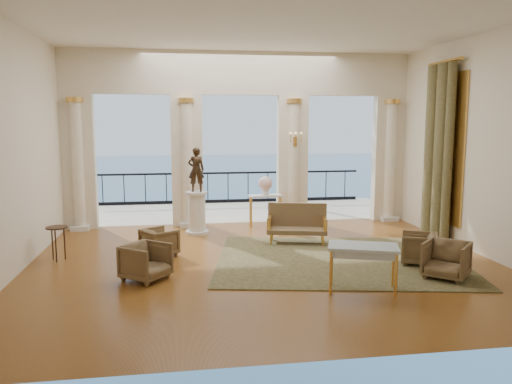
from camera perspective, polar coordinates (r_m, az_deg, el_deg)
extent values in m
plane|color=#4E260E|center=(9.75, 0.99, -8.17)|extent=(9.00, 9.00, 0.00)
plane|color=#F6E9CF|center=(5.47, 8.06, 2.94)|extent=(9.00, 0.00, 9.00)
plane|color=#F6E9CF|center=(9.69, -26.32, 4.41)|extent=(0.00, 8.00, 8.00)
plane|color=#F6E9CF|center=(11.05, 24.78, 4.87)|extent=(0.00, 8.00, 8.00)
plane|color=white|center=(9.52, 1.06, 18.81)|extent=(9.00, 9.00, 0.00)
cube|color=white|center=(13.22, -1.83, 13.40)|extent=(9.00, 0.30, 1.10)
cube|color=white|center=(13.36, -19.56, 3.22)|extent=(0.80, 0.30, 3.40)
cylinder|color=white|center=(13.19, -19.69, 2.72)|extent=(0.28, 0.28, 3.20)
cylinder|color=gold|center=(13.15, -20.04, 9.89)|extent=(0.40, 0.40, 0.12)
cube|color=silver|center=(13.41, -19.37, -3.84)|extent=(0.45, 0.45, 0.12)
cube|color=white|center=(13.11, -7.88, 3.53)|extent=(0.80, 0.30, 3.40)
cylinder|color=white|center=(12.94, -7.86, 3.02)|extent=(0.28, 0.28, 3.20)
cylinder|color=gold|center=(12.90, -8.01, 10.34)|extent=(0.40, 0.40, 0.12)
cube|color=silver|center=(13.17, -7.73, -3.66)|extent=(0.45, 0.45, 0.12)
cube|color=white|center=(13.44, 4.16, 3.70)|extent=(0.80, 0.30, 3.40)
cylinder|color=white|center=(13.28, 4.32, 3.20)|extent=(0.28, 0.28, 3.20)
cylinder|color=gold|center=(13.24, 4.40, 10.34)|extent=(0.40, 0.40, 0.12)
cube|color=silver|center=(13.50, 4.25, -3.32)|extent=(0.45, 0.45, 0.12)
cube|color=white|center=(14.29, 14.80, 3.71)|extent=(0.80, 0.30, 3.40)
cylinder|color=white|center=(14.13, 15.08, 3.25)|extent=(0.28, 0.28, 3.20)
cylinder|color=gold|center=(14.09, 15.33, 9.94)|extent=(0.40, 0.40, 0.12)
cube|color=silver|center=(14.34, 14.85, -2.90)|extent=(0.45, 0.45, 0.12)
cube|color=#AAA490|center=(15.36, -2.63, -2.32)|extent=(10.00, 3.60, 0.10)
cube|color=black|center=(16.79, -3.23, 2.19)|extent=(9.00, 0.06, 0.06)
cube|color=black|center=(16.91, -3.20, -1.01)|extent=(9.00, 0.06, 0.10)
cylinder|color=black|center=(16.84, -3.21, 0.50)|extent=(0.03, 0.03, 1.00)
cylinder|color=black|center=(16.96, -17.14, 0.20)|extent=(0.03, 0.03, 1.00)
cylinder|color=black|center=(17.70, 10.12, 0.76)|extent=(0.03, 0.03, 1.00)
cylinder|color=#4C3823|center=(16.23, 4.10, 5.87)|extent=(0.20, 0.20, 4.20)
plane|color=#285F80|center=(69.79, -7.27, 0.89)|extent=(160.00, 160.00, 0.00)
cylinder|color=#4D4B28|center=(11.85, 21.12, 4.03)|extent=(0.26, 0.26, 4.00)
cylinder|color=#4D4B28|center=(12.23, 19.91, 4.20)|extent=(0.32, 0.32, 4.00)
cylinder|color=#4D4B28|center=(12.64, 19.10, 4.35)|extent=(0.26, 0.26, 4.00)
cylinder|color=gold|center=(12.32, 20.77, 13.74)|extent=(0.08, 1.40, 0.08)
cube|color=gold|center=(12.32, 20.80, 4.65)|extent=(0.04, 1.60, 3.40)
cube|color=gold|center=(13.10, 4.49, 5.77)|extent=(0.10, 0.04, 0.25)
cylinder|color=gold|center=(12.99, 3.97, 6.19)|extent=(0.02, 0.02, 0.22)
cylinder|color=gold|center=(13.02, 4.58, 6.19)|extent=(0.02, 0.02, 0.22)
cylinder|color=gold|center=(13.05, 5.18, 6.19)|extent=(0.02, 0.02, 0.22)
cube|color=#30381E|center=(10.11, 9.45, -7.62)|extent=(5.35, 4.51, 0.02)
imported|color=#40321F|center=(8.91, -12.49, -7.59)|extent=(0.93, 0.93, 0.70)
imported|color=#40321F|center=(9.39, 20.92, -7.06)|extent=(0.97, 0.97, 0.73)
imported|color=#40321F|center=(10.14, 18.13, -5.99)|extent=(0.83, 0.85, 0.67)
imported|color=#40321F|center=(10.39, -10.97, -5.49)|extent=(0.82, 0.83, 0.63)
cube|color=#40321F|center=(11.25, 4.70, -4.42)|extent=(1.42, 0.84, 0.10)
cube|color=#40321F|center=(11.44, 4.73, -2.59)|extent=(1.31, 0.39, 0.54)
cube|color=gold|center=(11.24, 1.53, -3.48)|extent=(0.21, 0.55, 0.26)
cube|color=gold|center=(11.23, 7.89, -3.57)|extent=(0.21, 0.55, 0.26)
cylinder|color=gold|center=(11.10, 1.71, -5.49)|extent=(0.05, 0.05, 0.25)
cylinder|color=gold|center=(11.09, 7.66, -5.56)|extent=(0.05, 0.05, 0.25)
cylinder|color=gold|center=(11.52, 1.84, -4.98)|extent=(0.05, 0.05, 0.25)
cylinder|color=gold|center=(11.52, 7.56, -5.05)|extent=(0.05, 0.05, 0.25)
cube|color=#97ADBD|center=(8.23, 12.16, -6.15)|extent=(1.24, 0.93, 0.05)
cylinder|color=gold|center=(8.09, 8.53, -9.09)|extent=(0.04, 0.04, 0.71)
cylinder|color=gold|center=(8.13, 15.71, -9.23)|extent=(0.04, 0.04, 0.71)
cylinder|color=gold|center=(8.57, 8.65, -8.10)|extent=(0.04, 0.04, 0.71)
cylinder|color=gold|center=(8.61, 15.41, -8.24)|extent=(0.04, 0.04, 0.71)
cylinder|color=silver|center=(12.33, -6.73, -4.56)|extent=(0.57, 0.57, 0.08)
cylinder|color=silver|center=(12.24, -6.77, -2.36)|extent=(0.42, 0.42, 0.91)
cylinder|color=silver|center=(12.16, -6.81, -0.08)|extent=(0.53, 0.53, 0.06)
imported|color=#312216|center=(12.09, -6.85, 2.55)|extent=(0.39, 0.26, 1.07)
cube|color=silver|center=(12.99, 1.07, -0.44)|extent=(0.90, 0.45, 0.05)
cylinder|color=gold|center=(12.84, -0.42, -2.40)|extent=(0.04, 0.04, 0.78)
cylinder|color=gold|center=(13.07, 2.84, -2.23)|extent=(0.04, 0.04, 0.78)
cylinder|color=gold|center=(13.07, -0.71, -2.22)|extent=(0.04, 0.04, 0.78)
cylinder|color=gold|center=(13.29, 2.50, -2.05)|extent=(0.04, 0.04, 0.78)
cylinder|color=white|center=(12.97, 1.07, 0.17)|extent=(0.18, 0.18, 0.23)
sphere|color=#CC8B90|center=(12.95, 1.07, 0.98)|extent=(0.36, 0.36, 0.36)
cylinder|color=black|center=(10.55, -21.83, -3.78)|extent=(0.42, 0.42, 0.03)
cylinder|color=black|center=(10.66, -21.04, -5.50)|extent=(0.03, 0.03, 0.65)
cylinder|color=black|center=(10.71, -22.24, -5.49)|extent=(0.03, 0.03, 0.65)
cylinder|color=black|center=(10.50, -21.91, -5.75)|extent=(0.03, 0.03, 0.65)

